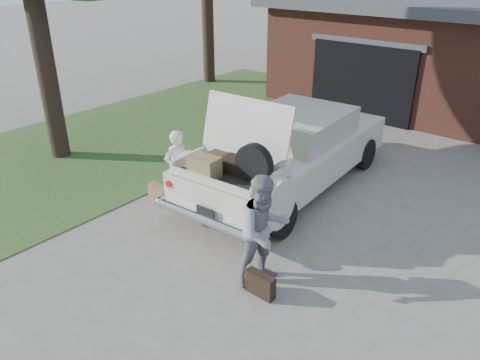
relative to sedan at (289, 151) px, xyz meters
The scene contains 7 objects.
ground 2.95m from the sedan, 79.77° to the right, with size 90.00×90.00×0.00m, color gray.
grass_strip 5.06m from the sedan, behind, with size 6.00×16.00×0.02m, color #2D4C1E.
sedan is the anchor object (origin of this frame).
woman_left 2.36m from the sedan, 122.90° to the right, with size 0.55×0.36×1.50m, color silver.
woman_right 3.29m from the sedan, 61.90° to the right, with size 0.84×0.66×1.73m, color gray.
suitcase_left 2.80m from the sedan, 124.56° to the right, with size 0.49×0.16×0.38m, color #906549.
suitcase_right 3.70m from the sedan, 61.60° to the right, with size 0.47×0.15×0.36m, color black.
Camera 1 is at (4.48, -4.78, 4.47)m, focal length 35.00 mm.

